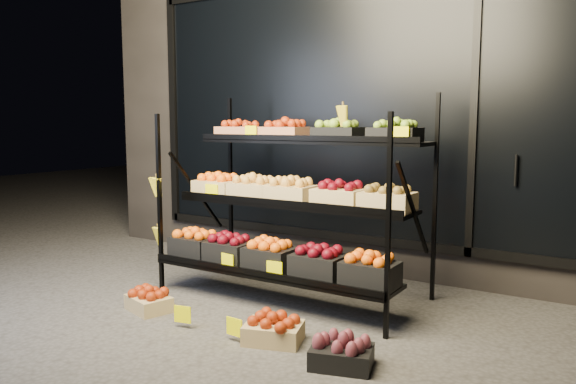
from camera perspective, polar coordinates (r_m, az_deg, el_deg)
The scene contains 8 objects.
ground at distance 4.24m, azimuth -4.32°, elevation -12.64°, with size 24.00×24.00×0.00m, color #514F4C.
building at distance 6.27m, azimuth 9.94°, elevation 9.91°, with size 6.00×2.08×3.50m.
display_rack at distance 4.54m, azimuth 0.02°, elevation -1.06°, with size 2.18×1.02×1.68m.
tag_floor_a at distance 4.08m, azimuth -10.66°, elevation -12.65°, with size 0.13×0.01×0.12m, color #F9F300.
tag_floor_b at distance 3.81m, azimuth -5.47°, elevation -14.05°, with size 0.13×0.01×0.12m, color #F9F300.
floor_crate_left at distance 4.48m, azimuth -13.96°, elevation -10.60°, with size 0.39×0.34×0.18m.
floor_crate_midright at distance 3.77m, azimuth -1.49°, elevation -13.75°, with size 0.43×0.37×0.19m.
floor_crate_right at distance 3.44m, azimuth 5.46°, elevation -15.94°, with size 0.42×0.35×0.19m.
Camera 1 is at (2.38, -3.20, 1.44)m, focal length 35.00 mm.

